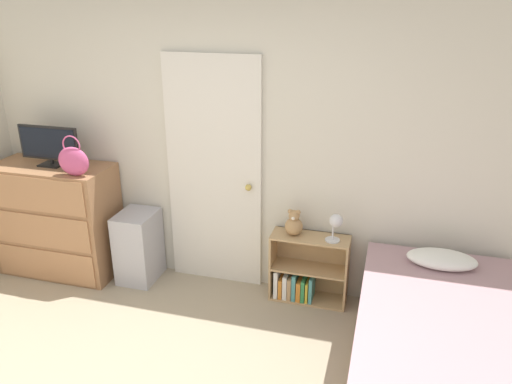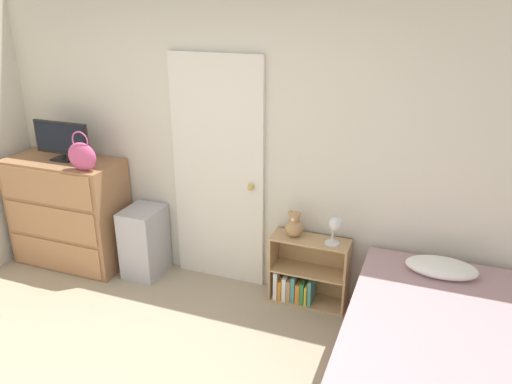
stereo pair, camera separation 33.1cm
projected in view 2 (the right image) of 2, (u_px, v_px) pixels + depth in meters
name	position (u px, v px, depth m)	size (l,w,h in m)	color
wall_back	(233.00, 145.00, 4.23)	(10.00, 0.06, 2.55)	beige
door_closed	(218.00, 173.00, 4.32)	(0.84, 0.09, 2.04)	silver
dresser	(69.00, 212.00, 4.77)	(1.08, 0.51, 1.05)	#996B47
tv	(62.00, 140.00, 4.52)	(0.58, 0.16, 0.36)	black
handbag	(82.00, 156.00, 4.26)	(0.28, 0.11, 0.35)	#C64C7F
storage_bin	(145.00, 242.00, 4.63)	(0.32, 0.40, 0.65)	#ADADB7
bookshelf	(304.00, 276.00, 4.24)	(0.65, 0.25, 0.60)	tan
teddy_bear	(294.00, 225.00, 4.09)	(0.15, 0.15, 0.23)	tan
desk_lamp	(335.00, 226.00, 3.92)	(0.14, 0.13, 0.24)	silver
bed	(431.00, 365.00, 3.15)	(1.13, 1.92, 0.68)	#996B47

